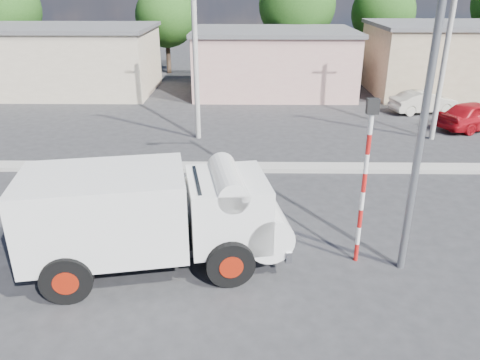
{
  "coord_description": "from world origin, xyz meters",
  "views": [
    {
      "loc": [
        0.27,
        -9.16,
        6.85
      ],
      "look_at": [
        0.09,
        3.85,
        1.3
      ],
      "focal_mm": 35.0,
      "sensor_mm": 36.0,
      "label": 1
    }
  ],
  "objects_px": {
    "truck": "(157,215)",
    "cyclist": "(194,217)",
    "bicycle": "(195,231)",
    "car_cream": "(424,102)",
    "traffic_pole": "(366,170)",
    "car_red": "(477,115)",
    "streetlight": "(423,75)"
  },
  "relations": [
    {
      "from": "bicycle",
      "to": "traffic_pole",
      "type": "bearing_deg",
      "value": -82.83
    },
    {
      "from": "car_cream",
      "to": "traffic_pole",
      "type": "height_order",
      "value": "traffic_pole"
    },
    {
      "from": "car_red",
      "to": "traffic_pole",
      "type": "height_order",
      "value": "traffic_pole"
    },
    {
      "from": "bicycle",
      "to": "car_cream",
      "type": "xyz_separation_m",
      "value": [
        11.34,
        14.66,
        0.11
      ]
    },
    {
      "from": "truck",
      "to": "bicycle",
      "type": "xyz_separation_m",
      "value": [
        0.81,
        0.93,
        -0.98
      ]
    },
    {
      "from": "truck",
      "to": "traffic_pole",
      "type": "distance_m",
      "value": 5.27
    },
    {
      "from": "bicycle",
      "to": "streetlight",
      "type": "distance_m",
      "value": 6.97
    },
    {
      "from": "cyclist",
      "to": "streetlight",
      "type": "relative_size",
      "value": 0.21
    },
    {
      "from": "cyclist",
      "to": "car_red",
      "type": "distance_m",
      "value": 17.28
    },
    {
      "from": "cyclist",
      "to": "car_cream",
      "type": "height_order",
      "value": "cyclist"
    },
    {
      "from": "bicycle",
      "to": "car_cream",
      "type": "relative_size",
      "value": 0.51
    },
    {
      "from": "streetlight",
      "to": "cyclist",
      "type": "bearing_deg",
      "value": 170.06
    },
    {
      "from": "car_cream",
      "to": "streetlight",
      "type": "distance_m",
      "value": 17.28
    },
    {
      "from": "cyclist",
      "to": "traffic_pole",
      "type": "distance_m",
      "value": 4.68
    },
    {
      "from": "car_red",
      "to": "truck",
      "type": "bearing_deg",
      "value": 108.5
    },
    {
      "from": "bicycle",
      "to": "traffic_pole",
      "type": "height_order",
      "value": "traffic_pole"
    },
    {
      "from": "car_cream",
      "to": "traffic_pole",
      "type": "bearing_deg",
      "value": 142.08
    },
    {
      "from": "traffic_pole",
      "to": "car_red",
      "type": "bearing_deg",
      "value": 54.87
    },
    {
      "from": "bicycle",
      "to": "car_red",
      "type": "xyz_separation_m",
      "value": [
        12.88,
        11.52,
        0.21
      ]
    },
    {
      "from": "truck",
      "to": "cyclist",
      "type": "relative_size",
      "value": 3.65
    },
    {
      "from": "bicycle",
      "to": "car_red",
      "type": "distance_m",
      "value": 17.28
    },
    {
      "from": "streetlight",
      "to": "bicycle",
      "type": "bearing_deg",
      "value": 170.06
    },
    {
      "from": "truck",
      "to": "streetlight",
      "type": "distance_m",
      "value": 7.01
    },
    {
      "from": "car_red",
      "to": "streetlight",
      "type": "height_order",
      "value": "streetlight"
    },
    {
      "from": "car_cream",
      "to": "traffic_pole",
      "type": "distance_m",
      "value": 16.93
    },
    {
      "from": "car_red",
      "to": "cyclist",
      "type": "bearing_deg",
      "value": 108.02
    },
    {
      "from": "car_red",
      "to": "streetlight",
      "type": "bearing_deg",
      "value": 124.77
    },
    {
      "from": "cyclist",
      "to": "car_red",
      "type": "xyz_separation_m",
      "value": [
        12.88,
        11.52,
        -0.22
      ]
    },
    {
      "from": "car_red",
      "to": "traffic_pole",
      "type": "bearing_deg",
      "value": 121.07
    },
    {
      "from": "cyclist",
      "to": "traffic_pole",
      "type": "relative_size",
      "value": 0.43
    },
    {
      "from": "bicycle",
      "to": "traffic_pole",
      "type": "distance_m",
      "value": 4.85
    },
    {
      "from": "cyclist",
      "to": "car_cream",
      "type": "distance_m",
      "value": 18.54
    }
  ]
}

